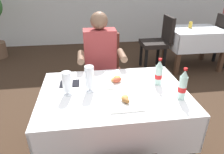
{
  "coord_description": "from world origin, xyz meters",
  "views": [
    {
      "loc": [
        -0.35,
        -1.31,
        1.59
      ],
      "look_at": [
        -0.13,
        0.23,
        0.82
      ],
      "focal_mm": 32.43,
      "sensor_mm": 36.0,
      "label": 1
    }
  ],
  "objects_px": {
    "plate_far_diner": "(117,81)",
    "background_table_tumbler": "(190,25)",
    "background_chair_left": "(159,40)",
    "cola_bottle_secondary": "(183,86)",
    "cola_bottle_primary": "(159,73)",
    "napkin_cutlery_set": "(70,83)",
    "main_dining_table": "(114,107)",
    "background_dining_table": "(194,39)",
    "beer_glass_left": "(67,83)",
    "beer_glass_middle": "(90,78)",
    "seated_diner_far": "(101,62)",
    "plate_near_camera": "(125,101)",
    "chair_far_diner_seat": "(104,70)"
  },
  "relations": [
    {
      "from": "plate_far_diner",
      "to": "background_table_tumbler",
      "type": "relative_size",
      "value": 2.05
    },
    {
      "from": "background_chair_left",
      "to": "cola_bottle_secondary",
      "type": "bearing_deg",
      "value": -105.74
    },
    {
      "from": "cola_bottle_primary",
      "to": "napkin_cutlery_set",
      "type": "height_order",
      "value": "cola_bottle_primary"
    },
    {
      "from": "main_dining_table",
      "to": "background_table_tumbler",
      "type": "height_order",
      "value": "background_table_tumbler"
    },
    {
      "from": "cola_bottle_primary",
      "to": "background_dining_table",
      "type": "height_order",
      "value": "cola_bottle_primary"
    },
    {
      "from": "beer_glass_left",
      "to": "beer_glass_middle",
      "type": "height_order",
      "value": "beer_glass_middle"
    },
    {
      "from": "seated_diner_far",
      "to": "napkin_cutlery_set",
      "type": "bearing_deg",
      "value": -120.84
    },
    {
      "from": "seated_diner_far",
      "to": "beer_glass_left",
      "type": "xyz_separation_m",
      "value": [
        -0.32,
        -0.72,
        0.13
      ]
    },
    {
      "from": "beer_glass_middle",
      "to": "napkin_cutlery_set",
      "type": "height_order",
      "value": "beer_glass_middle"
    },
    {
      "from": "plate_near_camera",
      "to": "cola_bottle_secondary",
      "type": "height_order",
      "value": "cola_bottle_secondary"
    },
    {
      "from": "main_dining_table",
      "to": "chair_far_diner_seat",
      "type": "bearing_deg",
      "value": 90.0
    },
    {
      "from": "cola_bottle_secondary",
      "to": "background_table_tumbler",
      "type": "distance_m",
      "value": 2.58
    },
    {
      "from": "beer_glass_left",
      "to": "cola_bottle_secondary",
      "type": "height_order",
      "value": "cola_bottle_secondary"
    },
    {
      "from": "background_dining_table",
      "to": "cola_bottle_primary",
      "type": "bearing_deg",
      "value": -126.04
    },
    {
      "from": "plate_far_diner",
      "to": "chair_far_diner_seat",
      "type": "bearing_deg",
      "value": 93.82
    },
    {
      "from": "beer_glass_middle",
      "to": "seated_diner_far",
      "type": "bearing_deg",
      "value": 78.05
    },
    {
      "from": "cola_bottle_secondary",
      "to": "plate_far_diner",
      "type": "bearing_deg",
      "value": 144.73
    },
    {
      "from": "main_dining_table",
      "to": "background_chair_left",
      "type": "distance_m",
      "value": 2.28
    },
    {
      "from": "beer_glass_left",
      "to": "background_chair_left",
      "type": "distance_m",
      "value": 2.51
    },
    {
      "from": "chair_far_diner_seat",
      "to": "cola_bottle_secondary",
      "type": "relative_size",
      "value": 3.73
    },
    {
      "from": "main_dining_table",
      "to": "cola_bottle_secondary",
      "type": "bearing_deg",
      "value": -20.3
    },
    {
      "from": "seated_diner_far",
      "to": "plate_near_camera",
      "type": "height_order",
      "value": "seated_diner_far"
    },
    {
      "from": "beer_glass_left",
      "to": "cola_bottle_primary",
      "type": "relative_size",
      "value": 0.82
    },
    {
      "from": "seated_diner_far",
      "to": "main_dining_table",
      "type": "bearing_deg",
      "value": -86.15
    },
    {
      "from": "beer_glass_middle",
      "to": "background_table_tumbler",
      "type": "height_order",
      "value": "beer_glass_middle"
    },
    {
      "from": "napkin_cutlery_set",
      "to": "background_chair_left",
      "type": "height_order",
      "value": "background_chair_left"
    },
    {
      "from": "background_table_tumbler",
      "to": "background_chair_left",
      "type": "bearing_deg",
      "value": -172.02
    },
    {
      "from": "chair_far_diner_seat",
      "to": "napkin_cutlery_set",
      "type": "distance_m",
      "value": 0.77
    },
    {
      "from": "beer_glass_middle",
      "to": "background_table_tumbler",
      "type": "relative_size",
      "value": 2.04
    },
    {
      "from": "beer_glass_middle",
      "to": "cola_bottle_primary",
      "type": "relative_size",
      "value": 0.93
    },
    {
      "from": "beer_glass_middle",
      "to": "background_dining_table",
      "type": "xyz_separation_m",
      "value": [
        2.0,
        1.97,
        -0.31
      ]
    },
    {
      "from": "cola_bottle_primary",
      "to": "plate_near_camera",
      "type": "bearing_deg",
      "value": -143.62
    },
    {
      "from": "plate_far_diner",
      "to": "beer_glass_left",
      "type": "height_order",
      "value": "beer_glass_left"
    },
    {
      "from": "plate_near_camera",
      "to": "plate_far_diner",
      "type": "xyz_separation_m",
      "value": [
        -0.01,
        0.32,
        0.01
      ]
    },
    {
      "from": "beer_glass_left",
      "to": "beer_glass_middle",
      "type": "bearing_deg",
      "value": 9.34
    },
    {
      "from": "plate_near_camera",
      "to": "background_chair_left",
      "type": "distance_m",
      "value": 2.43
    },
    {
      "from": "beer_glass_middle",
      "to": "background_chair_left",
      "type": "xyz_separation_m",
      "value": [
        1.31,
        1.97,
        -0.3
      ]
    },
    {
      "from": "plate_near_camera",
      "to": "chair_far_diner_seat",
      "type": "bearing_deg",
      "value": 93.29
    },
    {
      "from": "cola_bottle_primary",
      "to": "cola_bottle_secondary",
      "type": "relative_size",
      "value": 0.93
    },
    {
      "from": "chair_far_diner_seat",
      "to": "cola_bottle_primary",
      "type": "height_order",
      "value": "cola_bottle_primary"
    },
    {
      "from": "chair_far_diner_seat",
      "to": "beer_glass_middle",
      "type": "relative_size",
      "value": 4.32
    },
    {
      "from": "background_chair_left",
      "to": "background_table_tumbler",
      "type": "height_order",
      "value": "background_chair_left"
    },
    {
      "from": "plate_far_diner",
      "to": "main_dining_table",
      "type": "bearing_deg",
      "value": -108.46
    },
    {
      "from": "beer_glass_left",
      "to": "napkin_cutlery_set",
      "type": "distance_m",
      "value": 0.2
    },
    {
      "from": "chair_far_diner_seat",
      "to": "seated_diner_far",
      "type": "height_order",
      "value": "seated_diner_far"
    },
    {
      "from": "seated_diner_far",
      "to": "beer_glass_left",
      "type": "distance_m",
      "value": 0.8
    },
    {
      "from": "beer_glass_left",
      "to": "background_table_tumbler",
      "type": "distance_m",
      "value": 2.96
    },
    {
      "from": "cola_bottle_primary",
      "to": "cola_bottle_secondary",
      "type": "xyz_separation_m",
      "value": [
        0.1,
        -0.25,
        0.01
      ]
    },
    {
      "from": "background_dining_table",
      "to": "background_chair_left",
      "type": "distance_m",
      "value": 0.69
    },
    {
      "from": "chair_far_diner_seat",
      "to": "background_table_tumbler",
      "type": "height_order",
      "value": "chair_far_diner_seat"
    }
  ]
}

